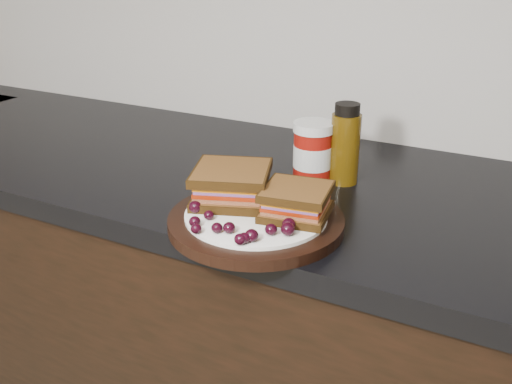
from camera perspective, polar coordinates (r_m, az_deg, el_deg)
base_cabinets at (r=1.41m, az=-3.93°, el=-15.27°), size 3.96×0.58×0.86m
countertop at (r=1.19m, az=-4.53°, el=1.97°), size 3.98×0.60×0.04m
plate at (r=0.91m, az=0.00°, el=-2.96°), size 0.28×0.28×0.02m
sandwich_left at (r=0.94m, az=-2.45°, el=0.77°), size 0.16×0.16×0.06m
sandwich_right at (r=0.89m, az=4.06°, el=-0.96°), size 0.12×0.12×0.05m
grape_0 at (r=0.90m, az=-6.10°, el=-1.49°), size 0.02×0.02×0.02m
grape_1 at (r=0.88m, az=-4.75°, el=-2.32°), size 0.02×0.02×0.01m
grape_2 at (r=0.86m, az=-6.14°, el=-2.96°), size 0.02×0.02×0.02m
grape_3 at (r=0.84m, az=-6.01°, el=-3.67°), size 0.02×0.02×0.02m
grape_4 at (r=0.84m, az=-3.93°, el=-3.59°), size 0.02×0.02×0.02m
grape_5 at (r=0.84m, az=-2.70°, el=-3.58°), size 0.02×0.02×0.02m
grape_6 at (r=0.81m, az=-1.59°, el=-4.74°), size 0.02×0.02×0.02m
grape_7 at (r=0.81m, az=-1.18°, el=-4.62°), size 0.02×0.02×0.02m
grape_8 at (r=0.81m, az=-0.44°, el=-4.37°), size 0.02×0.02×0.02m
grape_9 at (r=0.83m, az=1.51°, el=-3.76°), size 0.02×0.02×0.02m
grape_10 at (r=0.83m, az=3.21°, el=-3.72°), size 0.02×0.02×0.02m
grape_11 at (r=0.85m, az=3.29°, el=-3.23°), size 0.02×0.02×0.02m
grape_12 at (r=0.86m, az=4.91°, el=-2.81°), size 0.02×0.02×0.02m
grape_13 at (r=0.87m, az=5.70°, el=-2.36°), size 0.02×0.02×0.02m
grape_14 at (r=0.90m, az=5.61°, el=-1.71°), size 0.02×0.02×0.02m
grape_15 at (r=0.91m, az=3.99°, el=-1.41°), size 0.02×0.02×0.02m
grape_16 at (r=0.96m, az=-1.59°, el=0.17°), size 0.02×0.02×0.02m
grape_17 at (r=0.96m, az=-2.29°, el=0.01°), size 0.02×0.02×0.02m
grape_18 at (r=0.95m, az=-4.31°, el=-0.20°), size 0.02×0.02×0.02m
grape_19 at (r=0.94m, az=-3.95°, el=-0.49°), size 0.02×0.02×0.02m
grape_20 at (r=0.90m, az=-4.08°, el=-1.65°), size 0.02×0.02×0.02m
grape_21 at (r=0.94m, az=-2.34°, el=-0.62°), size 0.02×0.02×0.01m
grape_22 at (r=0.94m, az=-2.98°, el=-0.53°), size 0.02×0.02×0.02m
grape_23 at (r=0.95m, az=-4.74°, el=-0.08°), size 0.02×0.02×0.02m
condiment_jar at (r=1.08m, az=5.71°, el=4.05°), size 0.09×0.09×0.11m
oil_bottle at (r=1.07m, az=8.91°, el=4.80°), size 0.07×0.07×0.15m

